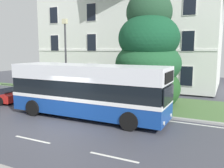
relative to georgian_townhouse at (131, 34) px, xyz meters
The scene contains 7 objects.
ground_plane 16.50m from the georgian_townhouse, 80.70° to the right, with size 60.00×56.00×0.18m.
georgian_townhouse is the anchor object (origin of this frame).
iron_verge_railing 13.02m from the georgian_townhouse, 90.00° to the right, with size 14.02×0.04×0.97m.
evergreen_tree 11.31m from the georgian_townhouse, 62.67° to the right, with size 4.83×4.81×8.35m.
single_decker_bus 14.89m from the georgian_townhouse, 78.61° to the right, with size 9.47×2.67×3.08m.
street_lamp_post 11.13m from the georgian_townhouse, 95.47° to the right, with size 0.36×0.24×6.09m.
litter_bin 13.37m from the georgian_townhouse, 68.30° to the right, with size 0.50×0.50×1.16m.
Camera 1 is at (7.60, -9.30, 3.94)m, focal length 38.16 mm.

